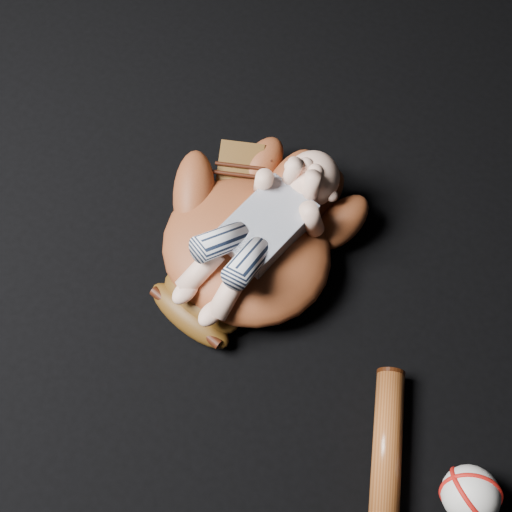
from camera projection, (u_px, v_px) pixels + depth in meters
name	position (u px, v px, depth m)	size (l,w,h in m)	color
baseball_glove	(246.00, 245.00, 1.08)	(0.37, 0.42, 0.13)	maroon
newborn_baby	(255.00, 233.00, 1.03)	(0.16, 0.35, 0.14)	beige
baseball	(471.00, 495.00, 0.92)	(0.08, 0.08, 0.08)	white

